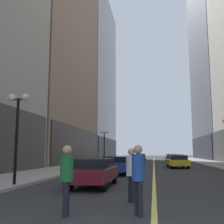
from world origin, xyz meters
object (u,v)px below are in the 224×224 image
(car_green, at_px, (141,157))
(street_lamp_left_far, at_px, (104,140))
(car_blue, at_px, (116,164))
(pedestrian_in_white_shirt, at_px, (131,170))
(car_navy, at_px, (177,159))
(street_lamp_left_near, at_px, (18,118))
(pedestrian_in_green_parka, at_px, (67,174))
(car_yellow, at_px, (177,161))
(car_maroon, at_px, (95,171))
(car_black, at_px, (171,158))
(pedestrian_in_blue_hoodie, at_px, (138,174))

(car_green, height_order, street_lamp_left_far, street_lamp_left_far)
(car_blue, height_order, pedestrian_in_white_shirt, pedestrian_in_white_shirt)
(car_navy, bearing_deg, street_lamp_left_near, -109.48)
(pedestrian_in_green_parka, relative_size, street_lamp_left_near, 0.41)
(car_yellow, xyz_separation_m, street_lamp_left_far, (-8.84, 6.09, 2.54))
(car_yellow, distance_m, pedestrian_in_white_shirt, 20.50)
(street_lamp_left_near, bearing_deg, pedestrian_in_green_parka, -51.05)
(car_maroon, xyz_separation_m, street_lamp_left_far, (-3.60, 22.45, 2.54))
(car_green, distance_m, pedestrian_in_white_shirt, 48.21)
(car_black, xyz_separation_m, street_lamp_left_far, (-9.26, -11.63, 2.54))
(car_yellow, bearing_deg, car_green, 100.19)
(car_maroon, xyz_separation_m, car_black, (5.67, 34.08, -0.00))
(car_black, distance_m, street_lamp_left_near, 36.36)
(car_yellow, height_order, street_lamp_left_near, street_lamp_left_near)
(car_blue, bearing_deg, pedestrian_in_blue_hoodie, -79.80)
(car_maroon, distance_m, pedestrian_in_green_parka, 6.17)
(car_green, relative_size, pedestrian_in_white_shirt, 2.44)
(car_yellow, xyz_separation_m, pedestrian_in_green_parka, (-4.67, -22.50, 0.34))
(car_green, distance_m, pedestrian_in_blue_hoodie, 50.13)
(street_lamp_left_far, bearing_deg, pedestrian_in_blue_hoodie, -77.99)
(street_lamp_left_far, bearing_deg, pedestrian_in_white_shirt, -77.85)
(street_lamp_left_far, bearing_deg, car_yellow, -34.59)
(car_blue, xyz_separation_m, street_lamp_left_far, (-3.65, 15.15, 2.54))
(car_blue, height_order, street_lamp_left_far, street_lamp_left_far)
(pedestrian_in_white_shirt, bearing_deg, pedestrian_in_green_parka, -123.83)
(pedestrian_in_green_parka, relative_size, pedestrian_in_white_shirt, 1.03)
(pedestrian_in_blue_hoodie, xyz_separation_m, street_lamp_left_far, (-6.01, 28.25, 2.19))
(street_lamp_left_near, relative_size, street_lamp_left_far, 1.00)
(car_blue, distance_m, car_yellow, 10.44)
(pedestrian_in_blue_hoodie, bearing_deg, car_yellow, 82.73)
(car_blue, xyz_separation_m, car_black, (5.61, 26.78, -0.00))
(car_navy, xyz_separation_m, pedestrian_in_green_parka, (-5.33, -32.01, 0.34))
(car_maroon, distance_m, car_blue, 7.30)
(car_black, relative_size, street_lamp_left_near, 0.95)
(car_green, relative_size, pedestrian_in_blue_hoodie, 2.35)
(car_black, relative_size, car_green, 0.99)
(car_black, height_order, street_lamp_left_far, street_lamp_left_far)
(car_black, xyz_separation_m, pedestrian_in_green_parka, (-5.10, -40.22, 0.34))
(car_navy, height_order, street_lamp_left_near, street_lamp_left_near)
(car_green, bearing_deg, street_lamp_left_far, -99.91)
(pedestrian_in_white_shirt, bearing_deg, street_lamp_left_near, 152.84)
(car_yellow, relative_size, street_lamp_left_far, 1.05)
(pedestrian_in_white_shirt, bearing_deg, pedestrian_in_blue_hoodie, -80.03)
(car_blue, distance_m, car_black, 27.36)
(car_navy, distance_m, street_lamp_left_near, 28.59)
(street_lamp_left_near, bearing_deg, car_blue, 66.21)
(pedestrian_in_blue_hoodie, distance_m, pedestrian_in_white_shirt, 1.94)
(car_green, xyz_separation_m, street_lamp_left_near, (-3.81, -45.27, 2.54))
(street_lamp_left_far, bearing_deg, car_green, 80.09)
(car_black, height_order, pedestrian_in_white_shirt, pedestrian_in_white_shirt)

